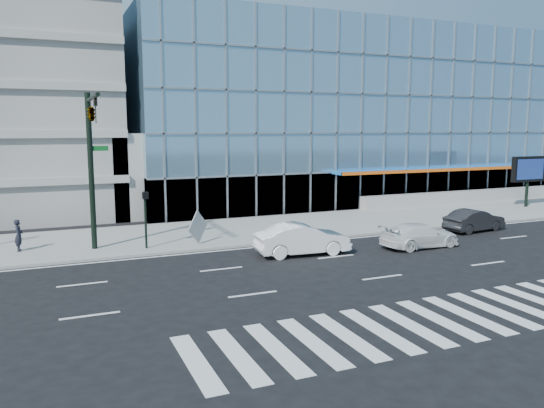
% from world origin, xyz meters
% --- Properties ---
extents(ground, '(160.00, 160.00, 0.00)m').
position_xyz_m(ground, '(0.00, 0.00, 0.00)').
color(ground, black).
rests_on(ground, ground).
extents(sidewalk, '(120.00, 8.00, 0.15)m').
position_xyz_m(sidewalk, '(0.00, 8.00, 0.07)').
color(sidewalk, gray).
rests_on(sidewalk, ground).
extents(theatre_building, '(42.00, 26.00, 15.00)m').
position_xyz_m(theatre_building, '(14.00, 26.00, 7.50)').
color(theatre_building, '#6F9BB9').
rests_on(theatre_building, ground).
extents(ramp_block, '(6.00, 8.00, 6.00)m').
position_xyz_m(ramp_block, '(-6.00, 18.00, 3.00)').
color(ramp_block, gray).
rests_on(ramp_block, ground).
extents(retaining_wall, '(30.00, 0.80, 1.00)m').
position_xyz_m(retaining_wall, '(24.00, 11.60, 0.65)').
color(retaining_wall, gray).
rests_on(retaining_wall, sidewalk).
extents(traffic_signal, '(1.14, 5.74, 8.00)m').
position_xyz_m(traffic_signal, '(-11.00, 4.57, 6.16)').
color(traffic_signal, black).
rests_on(traffic_signal, sidewalk).
extents(ped_signal_post, '(0.30, 0.33, 3.00)m').
position_xyz_m(ped_signal_post, '(-8.50, 4.94, 2.14)').
color(ped_signal_post, black).
rests_on(ped_signal_post, sidewalk).
extents(marquee_sign, '(3.20, 0.43, 4.00)m').
position_xyz_m(marquee_sign, '(22.00, 7.99, 3.07)').
color(marquee_sign, black).
rests_on(marquee_sign, sidewalk).
extents(white_suv, '(4.58, 1.98, 1.31)m').
position_xyz_m(white_suv, '(5.22, 0.09, 0.66)').
color(white_suv, white).
rests_on(white_suv, ground).
extents(white_sedan, '(4.95, 2.07, 1.59)m').
position_xyz_m(white_sedan, '(-1.35, 1.09, 0.80)').
color(white_sedan, white).
rests_on(white_sedan, ground).
extents(dark_sedan, '(4.31, 1.96, 1.37)m').
position_xyz_m(dark_sedan, '(11.22, 2.36, 0.69)').
color(dark_sedan, black).
rests_on(dark_sedan, ground).
extents(pedestrian, '(0.45, 0.63, 1.63)m').
position_xyz_m(pedestrian, '(-14.59, 6.90, 0.97)').
color(pedestrian, black).
rests_on(pedestrian, sidewalk).
extents(tilted_panel, '(1.42, 1.26, 1.84)m').
position_xyz_m(tilted_panel, '(-5.72, 5.00, 1.07)').
color(tilted_panel, '#A2A2A2').
rests_on(tilted_panel, sidewalk).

